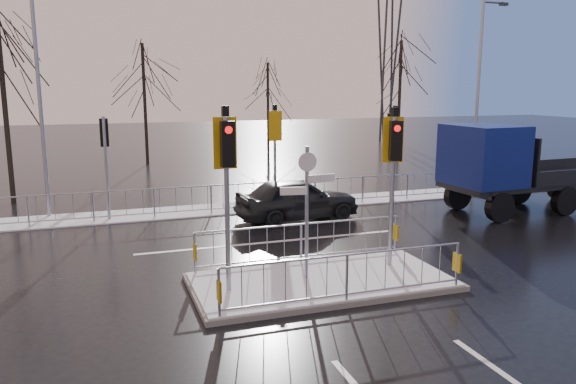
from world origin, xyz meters
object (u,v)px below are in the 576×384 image
object	(u,v)px
traffic_island	(321,268)
car_far_lane	(297,199)
street_lamp_right	(479,89)
street_lamp_left	(41,87)
flatbed_truck	(504,166)

from	to	relation	value
traffic_island	car_far_lane	distance (m)	6.49
street_lamp_right	street_lamp_left	size ratio (longest dim) A/B	0.98
traffic_island	car_far_lane	bearing A→B (deg)	75.09
traffic_island	street_lamp_left	xyz separation A→B (m)	(-6.42, 9.49, 4.10)
flatbed_truck	car_far_lane	bearing A→B (deg)	168.69
car_far_lane	street_lamp_left	xyz separation A→B (m)	(-8.08, 3.23, 3.77)
street_lamp_right	traffic_island	bearing A→B (deg)	-141.27
car_far_lane	street_lamp_right	distance (m)	9.90
street_lamp_right	car_far_lane	bearing A→B (deg)	-165.97
traffic_island	flatbed_truck	size ratio (longest dim) A/B	0.85
traffic_island	flatbed_truck	bearing A→B (deg)	27.97
flatbed_truck	street_lamp_right	xyz separation A→B (m)	(1.56, 3.70, 2.69)
flatbed_truck	street_lamp_left	xyz separation A→B (m)	(-15.44, 4.70, 2.79)
car_far_lane	flatbed_truck	xyz separation A→B (m)	(7.35, -1.47, 0.98)
street_lamp_left	traffic_island	bearing A→B (deg)	-55.93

